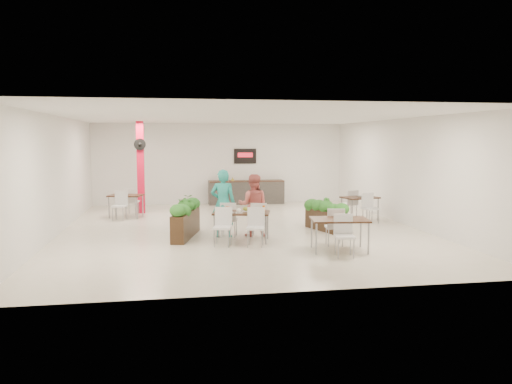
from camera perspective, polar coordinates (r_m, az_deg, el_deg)
The scene contains 12 objects.
ground at distance 14.34m, azimuth -1.68°, elevation -4.29°, with size 12.00×12.00×0.00m, color beige.
room_shell at distance 14.12m, azimuth -1.71°, elevation 3.74°, with size 10.10×12.10×3.22m.
red_column at distance 17.82m, azimuth -13.05°, elevation 2.89°, with size 0.40×0.41×3.20m.
service_counter at distance 19.96m, azimuth -1.12°, elevation 0.04°, with size 3.00×0.64×2.20m.
main_table at distance 12.59m, azimuth -1.70°, elevation -2.81°, with size 1.58×1.87×0.92m.
diner_man at distance 13.15m, azimuth -3.78°, elevation -1.30°, with size 0.65×0.43×1.79m, color teal.
diner_woman at distance 13.26m, azimuth -0.34°, elevation -1.52°, with size 0.80×0.63×1.65m, color #D2635D.
planter_left at distance 13.27m, azimuth -8.02°, elevation -2.84°, with size 0.84×2.11×1.14m.
planter_right at distance 14.12m, azimuth 8.02°, elevation -2.50°, with size 0.82×1.77×0.95m.
side_table_a at distance 17.02m, azimuth -14.65°, elevation -0.75°, with size 1.21×1.67×0.92m.
side_table_b at distance 16.22m, azimuth 11.79°, elevation -1.00°, with size 1.22×1.67×0.92m.
side_table_c at distance 11.67m, azimuth 9.52°, elevation -3.60°, with size 1.40×1.66×0.92m.
Camera 1 is at (-1.97, -13.97, 2.56)m, focal length 35.00 mm.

